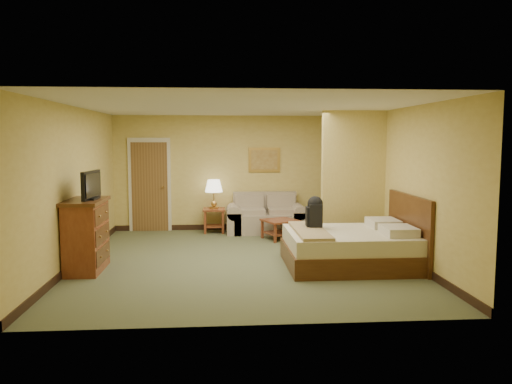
{
  "coord_description": "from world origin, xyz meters",
  "views": [
    {
      "loc": [
        -0.39,
        -8.35,
        2.06
      ],
      "look_at": [
        0.27,
        0.6,
        1.11
      ],
      "focal_mm": 35.0,
      "sensor_mm": 36.0,
      "label": 1
    }
  ],
  "objects": [
    {
      "name": "dresser",
      "position": [
        -2.48,
        -0.48,
        0.57
      ],
      "size": [
        0.56,
        1.06,
        1.13
      ],
      "color": "maroon",
      "rests_on": "floor"
    },
    {
      "name": "side_table",
      "position": [
        -0.51,
        2.65,
        0.35
      ],
      "size": [
        0.49,
        0.49,
        0.53
      ],
      "color": "maroon",
      "rests_on": "floor"
    },
    {
      "name": "ceiling",
      "position": [
        0.0,
        0.0,
        2.6
      ],
      "size": [
        6.0,
        6.0,
        0.0
      ],
      "primitive_type": "plane",
      "rotation": [
        3.14,
        0.0,
        0.0
      ],
      "color": "white",
      "rests_on": "back_wall"
    },
    {
      "name": "bed",
      "position": [
        1.82,
        -0.49,
        0.32
      ],
      "size": [
        2.12,
        1.8,
        1.16
      ],
      "color": "#43230F",
      "rests_on": "floor"
    },
    {
      "name": "baseboard",
      "position": [
        0.0,
        2.99,
        0.06
      ],
      "size": [
        5.5,
        0.02,
        0.12
      ],
      "primitive_type": "cube",
      "color": "black",
      "rests_on": "floor"
    },
    {
      "name": "wall_picture",
      "position": [
        0.64,
        2.97,
        1.6
      ],
      "size": [
        0.72,
        0.04,
        0.56
      ],
      "color": "#B78E3F",
      "rests_on": "back_wall"
    },
    {
      "name": "floor",
      "position": [
        0.0,
        0.0,
        0.0
      ],
      "size": [
        6.0,
        6.0,
        0.0
      ],
      "primitive_type": "plane",
      "color": "#515738",
      "rests_on": "ground"
    },
    {
      "name": "right_wall",
      "position": [
        2.75,
        0.0,
        1.3
      ],
      "size": [
        0.02,
        6.0,
        2.6
      ],
      "primitive_type": "cube",
      "color": "tan",
      "rests_on": "floor"
    },
    {
      "name": "left_wall",
      "position": [
        -2.75,
        0.0,
        1.3
      ],
      "size": [
        0.02,
        6.0,
        2.6
      ],
      "primitive_type": "cube",
      "color": "tan",
      "rests_on": "floor"
    },
    {
      "name": "partition",
      "position": [
        2.15,
        0.93,
        1.3
      ],
      "size": [
        1.2,
        0.15,
        2.6
      ],
      "primitive_type": "cube",
      "color": "tan",
      "rests_on": "floor"
    },
    {
      "name": "door",
      "position": [
        -1.95,
        2.96,
        1.03
      ],
      "size": [
        0.94,
        0.16,
        2.1
      ],
      "color": "beige",
      "rests_on": "floor"
    },
    {
      "name": "back_wall",
      "position": [
        0.0,
        3.0,
        1.3
      ],
      "size": [
        5.5,
        0.02,
        2.6
      ],
      "primitive_type": "cube",
      "color": "tan",
      "rests_on": "floor"
    },
    {
      "name": "backpack",
      "position": [
        1.2,
        -0.23,
        0.86
      ],
      "size": [
        0.26,
        0.33,
        0.55
      ],
      "rotation": [
        0.0,
        0.0,
        -0.06
      ],
      "color": "black",
      "rests_on": "bed"
    },
    {
      "name": "loveseat",
      "position": [
        0.64,
        2.57,
        0.29
      ],
      "size": [
        1.74,
        0.81,
        0.88
      ],
      "color": "gray",
      "rests_on": "floor"
    },
    {
      "name": "table_lamp",
      "position": [
        -0.51,
        2.65,
        1.02
      ],
      "size": [
        0.39,
        0.39,
        0.64
      ],
      "color": "#B48742",
      "rests_on": "side_table"
    },
    {
      "name": "tv",
      "position": [
        -2.38,
        -0.48,
        1.34
      ],
      "size": [
        0.21,
        0.73,
        0.45
      ],
      "rotation": [
        0.0,
        0.0,
        -0.09
      ],
      "color": "black",
      "rests_on": "dresser"
    },
    {
      "name": "coffee_table",
      "position": [
        0.86,
        1.76,
        0.3
      ],
      "size": [
        0.84,
        0.84,
        0.41
      ],
      "rotation": [
        0.0,
        0.0,
        0.4
      ],
      "color": "maroon",
      "rests_on": "floor"
    }
  ]
}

